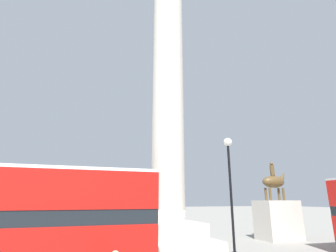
% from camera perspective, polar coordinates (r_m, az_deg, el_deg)
% --- Properties ---
extents(monument_column, '(5.07, 5.07, 24.02)m').
position_cam_1_polar(monument_column, '(18.07, 0.00, 5.57)').
color(monument_column, beige).
rests_on(monument_column, ground_plane).
extents(bus_b, '(10.28, 2.92, 4.33)m').
position_cam_1_polar(bus_b, '(11.70, -30.25, -17.36)').
color(bus_b, '#B7140F').
rests_on(bus_b, ground_plane).
extents(equestrian_statue, '(3.20, 2.32, 6.28)m').
position_cam_1_polar(equestrian_statue, '(24.51, 22.66, -17.53)').
color(equestrian_statue, beige).
rests_on(equestrian_statue, ground_plane).
extents(street_lamp, '(0.50, 0.50, 6.74)m').
position_cam_1_polar(street_lamp, '(15.97, 13.37, -11.42)').
color(street_lamp, black).
rests_on(street_lamp, ground_plane).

